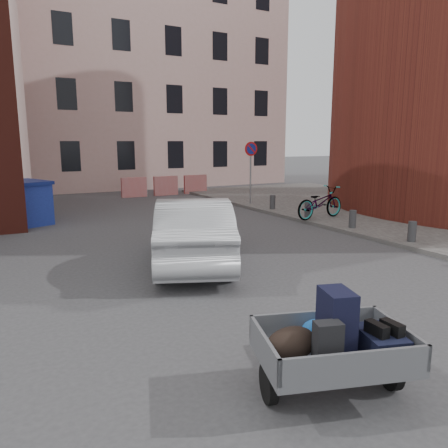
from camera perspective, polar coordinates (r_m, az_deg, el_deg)
ground at (r=8.10m, az=2.52°, el=-9.34°), size 120.00×120.00×0.00m
sidewalk at (r=17.66m, az=24.31°, el=0.91°), size 9.00×24.00×0.12m
building_pink at (r=30.50m, az=-9.50°, el=18.55°), size 16.00×8.00×14.00m
no_parking_sign at (r=18.85m, az=3.53°, el=8.39°), size 0.60×0.09×2.65m
bollards at (r=14.23m, az=16.44°, el=0.64°), size 0.22×9.02×0.55m
barriers at (r=23.12m, az=-7.60°, el=4.98°), size 4.70×0.18×1.00m
trailer at (r=5.07m, az=13.93°, el=-14.99°), size 1.86×1.97×1.20m
silver_car at (r=10.05m, az=-4.06°, el=-0.88°), size 3.26×4.88×1.52m
bicycle at (r=15.62m, az=12.42°, el=2.75°), size 2.19×0.98×1.12m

